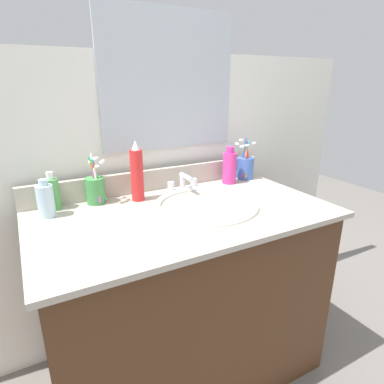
# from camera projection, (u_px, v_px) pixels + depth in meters

# --- Properties ---
(ground_plane) EXTENTS (6.00, 6.00, 0.00)m
(ground_plane) POSITION_uv_depth(u_px,v_px,m) (186.00, 367.00, 1.42)
(ground_plane) COLOR #66605B
(vanity_cabinet) EXTENTS (1.03, 0.55, 0.72)m
(vanity_cabinet) POSITION_uv_depth(u_px,v_px,m) (186.00, 298.00, 1.30)
(vanity_cabinet) COLOR #4C2D19
(vanity_cabinet) RESTS_ON ground_plane
(countertop) EXTENTS (1.08, 0.60, 0.02)m
(countertop) POSITION_uv_depth(u_px,v_px,m) (185.00, 214.00, 1.18)
(countertop) COLOR #B2A899
(countertop) RESTS_ON vanity_cabinet
(backsplash) EXTENTS (1.08, 0.02, 0.09)m
(backsplash) POSITION_uv_depth(u_px,v_px,m) (154.00, 180.00, 1.41)
(backsplash) COLOR #B2A899
(backsplash) RESTS_ON countertop
(back_wall) EXTENTS (2.18, 0.04, 1.30)m
(back_wall) POSITION_uv_depth(u_px,v_px,m) (150.00, 203.00, 1.50)
(back_wall) COLOR silver
(back_wall) RESTS_ON ground_plane
(mirror_panel) EXTENTS (0.60, 0.01, 0.56)m
(mirror_panel) POSITION_uv_depth(u_px,v_px,m) (169.00, 81.00, 1.35)
(mirror_panel) COLOR #B2BCC6
(sink_basin) EXTENTS (0.40, 0.40, 0.11)m
(sink_basin) POSITION_uv_depth(u_px,v_px,m) (206.00, 213.00, 1.25)
(sink_basin) COLOR white
(sink_basin) RESTS_ON countertop
(faucet) EXTENTS (0.16, 0.10, 0.08)m
(faucet) POSITION_uv_depth(u_px,v_px,m) (183.00, 185.00, 1.39)
(faucet) COLOR silver
(faucet) RESTS_ON countertop
(bottle_toner_green) EXTENTS (0.05, 0.05, 0.14)m
(bottle_toner_green) POSITION_uv_depth(u_px,v_px,m) (52.00, 193.00, 1.18)
(bottle_toner_green) COLOR #4C9E4C
(bottle_toner_green) RESTS_ON countertop
(bottle_gel_clear) EXTENTS (0.06, 0.06, 0.14)m
(bottle_gel_clear) POSITION_uv_depth(u_px,v_px,m) (46.00, 200.00, 1.12)
(bottle_gel_clear) COLOR silver
(bottle_gel_clear) RESTS_ON countertop
(bottle_spray_red) EXTENTS (0.05, 0.05, 0.24)m
(bottle_spray_red) POSITION_uv_depth(u_px,v_px,m) (137.00, 174.00, 1.26)
(bottle_spray_red) COLOR red
(bottle_spray_red) RESTS_ON countertop
(bottle_soap_pink) EXTENTS (0.06, 0.06, 0.17)m
(bottle_soap_pink) POSITION_uv_depth(u_px,v_px,m) (230.00, 167.00, 1.49)
(bottle_soap_pink) COLOR #D8338C
(bottle_soap_pink) RESTS_ON countertop
(cup_green) EXTENTS (0.08, 0.10, 0.20)m
(cup_green) POSITION_uv_depth(u_px,v_px,m) (96.00, 189.00, 1.25)
(cup_green) COLOR #3F8C47
(cup_green) RESTS_ON countertop
(cup_blue_plastic) EXTENTS (0.08, 0.09, 0.20)m
(cup_blue_plastic) POSITION_uv_depth(u_px,v_px,m) (245.00, 167.00, 1.56)
(cup_blue_plastic) COLOR #3F66B7
(cup_blue_plastic) RESTS_ON countertop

